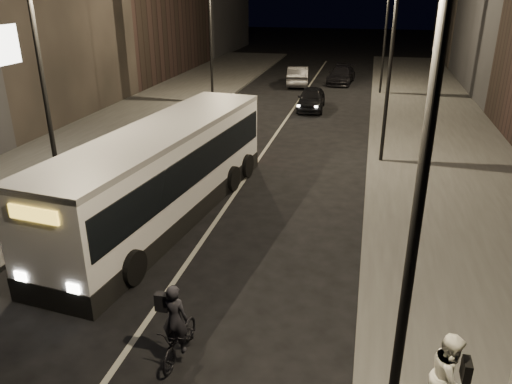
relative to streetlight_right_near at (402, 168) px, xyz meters
The scene contains 14 objects.
ground 8.55m from the streetlight_right_near, 143.12° to the left, with size 180.00×180.00×0.00m, color black.
sidewalk_right 19.02m from the streetlight_right_near, 80.02° to the left, with size 7.00×70.00×0.16m, color #3B3B38.
sidewalk_left 23.31m from the streetlight_right_near, 127.54° to the left, with size 7.00×70.00×0.16m, color #3B3B38.
streetlight_right_near is the anchor object (origin of this frame).
streetlight_right_mid 16.00m from the streetlight_right_near, 90.00° to the left, with size 1.20×0.44×8.12m.
streetlight_right_far 32.00m from the streetlight_right_near, 90.00° to the left, with size 1.20×0.44×8.12m.
streetlight_left_near 13.33m from the streetlight_right_near, 143.12° to the left, with size 1.20×0.44×8.12m.
streetlight_left_far 28.10m from the streetlight_right_near, 112.30° to the left, with size 1.20×0.44×8.12m.
city_bus 11.70m from the streetlight_right_near, 129.87° to the left, with size 3.93×12.16×3.22m.
cyclist_on_bicycle 6.46m from the streetlight_right_near, 157.20° to the left, with size 0.66×1.72×1.95m.
pedestrian_woman 4.66m from the streetlight_right_near, 41.65° to the left, with size 0.87×0.68×1.79m, color white.
car_near 26.81m from the streetlight_right_near, 99.12° to the left, with size 1.69×4.19×1.43m, color black.
car_mid 35.27m from the streetlight_right_near, 100.36° to the left, with size 1.65×4.72×1.56m, color #3A393C.
car_far 36.51m from the streetlight_right_near, 94.59° to the left, with size 1.93×4.74×1.37m, color black.
Camera 1 is at (4.83, -10.45, 7.59)m, focal length 35.00 mm.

